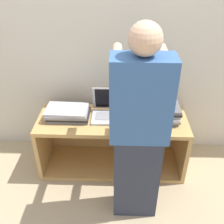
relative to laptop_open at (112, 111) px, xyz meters
The scene contains 8 objects.
ground_plane 0.67m from the laptop_open, 90.00° to the right, with size 12.00×12.00×0.00m, color tan.
wall_back 0.67m from the laptop_open, 90.00° to the left, with size 8.00×0.05×2.40m.
cart 0.33m from the laptop_open, 90.00° to the left, with size 1.36×0.50×0.55m.
laptop_open is the anchor object (origin of this frame).
laptop_stack_left 0.40m from the laptop_open, behind, with size 0.39×0.25×0.10m.
laptop_stack_right 0.40m from the laptop_open, ahead, with size 0.39×0.25×0.15m.
person 0.60m from the laptop_open, 69.79° to the right, with size 0.40×0.52×1.54m.
inventory_tag 0.42m from the laptop_open, 14.44° to the right, with size 0.06×0.02×0.01m.
Camera 1 is at (0.06, -1.71, 1.88)m, focal length 42.00 mm.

